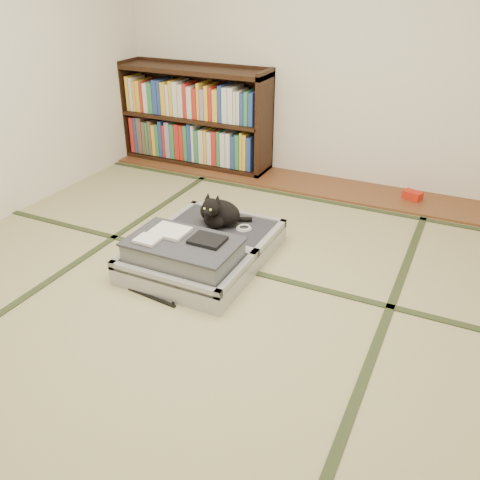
% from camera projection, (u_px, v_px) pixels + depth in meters
% --- Properties ---
extents(floor, '(4.50, 4.50, 0.00)m').
position_uv_depth(floor, '(207.00, 300.00, 3.02)').
color(floor, tan).
rests_on(floor, ground).
extents(wood_strip, '(4.00, 0.50, 0.02)m').
position_uv_depth(wood_strip, '(314.00, 185.00, 4.61)').
color(wood_strip, brown).
rests_on(wood_strip, ground).
extents(red_item, '(0.17, 0.14, 0.07)m').
position_uv_depth(red_item, '(413.00, 195.00, 4.28)').
color(red_item, red).
rests_on(red_item, wood_strip).
extents(room_shell, '(4.50, 4.50, 4.50)m').
position_uv_depth(room_shell, '(197.00, 38.00, 2.33)').
color(room_shell, white).
rests_on(room_shell, ground).
extents(tatami_borders, '(4.00, 4.50, 0.01)m').
position_uv_depth(tatami_borders, '(243.00, 262.00, 3.41)').
color(tatami_borders, '#2D381E').
rests_on(tatami_borders, ground).
extents(bookcase, '(1.53, 0.35, 0.98)m').
position_uv_depth(bookcase, '(194.00, 119.00, 4.94)').
color(bookcase, black).
rests_on(bookcase, wood_strip).
extents(suitcase, '(0.77, 1.03, 0.30)m').
position_uv_depth(suitcase, '(201.00, 250.00, 3.34)').
color(suitcase, '#A3A2A7').
rests_on(suitcase, floor).
extents(cat, '(0.34, 0.35, 0.28)m').
position_uv_depth(cat, '(218.00, 213.00, 3.51)').
color(cat, black).
rests_on(cat, suitcase).
extents(cable_coil, '(0.11, 0.11, 0.03)m').
position_uv_depth(cable_coil, '(244.00, 228.00, 3.51)').
color(cable_coil, white).
rests_on(cable_coil, suitcase).
extents(hanger, '(0.40, 0.20, 0.01)m').
position_uv_depth(hanger, '(153.00, 294.00, 3.07)').
color(hanger, black).
rests_on(hanger, floor).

